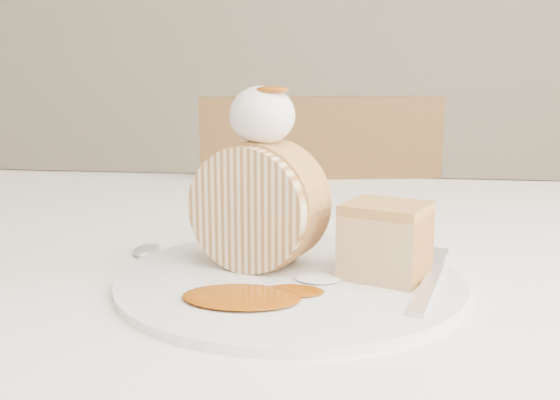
# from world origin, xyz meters

# --- Properties ---
(table) EXTENTS (1.40, 0.90, 0.75)m
(table) POSITION_xyz_m (0.00, 0.20, 0.66)
(table) COLOR white
(table) RESTS_ON ground
(chair_far) EXTENTS (0.50, 0.50, 0.89)m
(chair_far) POSITION_xyz_m (-0.06, 0.73, 0.51)
(chair_far) COLOR brown
(chair_far) RESTS_ON ground
(plate) EXTENTS (0.38, 0.38, 0.01)m
(plate) POSITION_xyz_m (-0.03, 0.05, 0.75)
(plate) COLOR white
(plate) RESTS_ON table
(roulade_slice) EXTENTS (0.12, 0.09, 0.11)m
(roulade_slice) POSITION_xyz_m (-0.06, 0.07, 0.81)
(roulade_slice) COLOR beige
(roulade_slice) RESTS_ON plate
(cake_chunk) EXTENTS (0.08, 0.08, 0.05)m
(cake_chunk) POSITION_xyz_m (0.05, 0.05, 0.79)
(cake_chunk) COLOR tan
(cake_chunk) RESTS_ON plate
(whipped_cream) EXTENTS (0.06, 0.06, 0.05)m
(whipped_cream) POSITION_xyz_m (-0.05, 0.07, 0.89)
(whipped_cream) COLOR white
(whipped_cream) RESTS_ON roulade_slice
(caramel_drizzle) EXTENTS (0.03, 0.02, 0.01)m
(caramel_drizzle) POSITION_xyz_m (-0.04, 0.06, 0.92)
(caramel_drizzle) COLOR #883C05
(caramel_drizzle) RESTS_ON whipped_cream
(caramel_pool) EXTENTS (0.11, 0.09, 0.00)m
(caramel_pool) POSITION_xyz_m (-0.06, -0.02, 0.76)
(caramel_pool) COLOR #883C05
(caramel_pool) RESTS_ON plate
(fork) EXTENTS (0.06, 0.18, 0.00)m
(fork) POSITION_xyz_m (0.09, 0.02, 0.76)
(fork) COLOR silver
(fork) RESTS_ON plate
(spoon) EXTENTS (0.06, 0.15, 0.00)m
(spoon) POSITION_xyz_m (-0.16, 0.04, 0.75)
(spoon) COLOR silver
(spoon) RESTS_ON table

